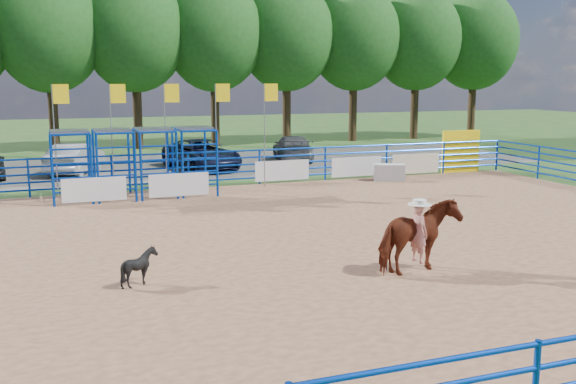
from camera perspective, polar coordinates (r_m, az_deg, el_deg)
The scene contains 12 objects.
ground at distance 16.81m, azimuth -2.04°, elevation -5.13°, with size 120.00×120.00×0.00m, color #355823.
arena_dirt at distance 16.80m, azimuth -2.04°, elevation -5.10°, with size 30.00×20.00×0.02m, color #A07150.
gravel_strip at distance 33.11m, azimuth -11.17°, elevation 2.24°, with size 40.00×10.00×0.01m, color slate.
announcer_table at distance 28.22m, azimuth 8.96°, elevation 1.74°, with size 1.34×0.62×0.71m, color silver.
horse_and_rider at distance 14.86m, azimuth 11.53°, elevation -3.68°, with size 2.14×1.35×2.38m.
calf at distance 14.18m, azimuth -13.06°, elevation -6.48°, with size 0.66×0.74×0.82m, color black.
car_b at distance 31.71m, azimuth -18.37°, elevation 2.88°, with size 1.50×4.29×1.41m, color #97999F.
car_c at distance 31.83m, azimuth -7.69°, elevation 3.34°, with size 2.37×5.14×1.43m, color #141832.
car_d at distance 34.74m, azimuth 0.43°, elevation 3.93°, with size 1.90×4.66×1.35m, color #59595C.
perimeter_fence at distance 16.63m, azimuth -2.05°, elevation -2.64°, with size 30.10×20.10×1.50m.
chute_assembly at distance 24.67m, azimuth -12.67°, elevation 2.50°, with size 19.32×2.41×4.20m.
treeline at distance 41.85m, azimuth -13.52°, elevation 14.09°, with size 56.40×6.40×11.24m.
Camera 1 is at (-4.98, -15.43, 4.41)m, focal length 40.00 mm.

